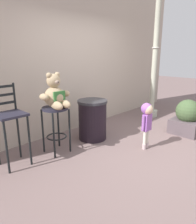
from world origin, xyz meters
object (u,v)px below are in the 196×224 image
(child_walking, at_px, (147,116))
(trash_bin, at_px, (92,120))
(bar_stool_with_teddy, at_px, (56,120))
(planter_with_shrub, at_px, (187,118))
(bar_chair_empty, at_px, (10,120))
(lamppost, at_px, (154,70))
(teddy_bear, at_px, (55,95))

(child_walking, height_order, trash_bin, child_walking)
(bar_stool_with_teddy, distance_m, trash_bin, 0.87)
(child_walking, xyz_separation_m, planter_with_shrub, (1.28, -0.22, -0.28))
(bar_stool_with_teddy, bearing_deg, planter_with_shrub, -27.15)
(bar_chair_empty, bearing_deg, lamppost, -2.90)
(child_walking, bearing_deg, bar_chair_empty, 22.42)
(trash_bin, distance_m, bar_chair_empty, 1.61)
(trash_bin, bearing_deg, bar_chair_empty, 174.70)
(teddy_bear, xyz_separation_m, trash_bin, (0.85, 0.00, -0.62))
(child_walking, xyz_separation_m, bar_chair_empty, (-1.90, 1.16, 0.11))
(bar_stool_with_teddy, xyz_separation_m, planter_with_shrub, (2.46, -1.26, -0.25))
(bar_stool_with_teddy, distance_m, child_walking, 1.58)
(trash_bin, xyz_separation_m, lamppost, (2.21, -0.05, 0.86))
(lamppost, bearing_deg, teddy_bear, 179.24)
(lamppost, height_order, planter_with_shrub, lamppost)
(child_walking, bearing_deg, lamppost, -98.72)
(bar_stool_with_teddy, relative_size, planter_with_shrub, 1.09)
(trash_bin, distance_m, planter_with_shrub, 2.03)
(lamppost, relative_size, planter_with_shrub, 4.24)
(teddy_bear, height_order, planter_with_shrub, teddy_bear)
(trash_bin, height_order, lamppost, lamppost)
(teddy_bear, relative_size, lamppost, 0.18)
(trash_bin, bearing_deg, teddy_bear, -179.67)
(lamppost, bearing_deg, planter_with_shrub, -116.64)
(bar_chair_empty, relative_size, planter_with_shrub, 1.68)
(bar_stool_with_teddy, relative_size, child_walking, 0.96)
(planter_with_shrub, bearing_deg, child_walking, 170.14)
(teddy_bear, distance_m, trash_bin, 1.05)
(bar_stool_with_teddy, height_order, planter_with_shrub, bar_stool_with_teddy)
(teddy_bear, bearing_deg, bar_chair_empty, 168.14)
(bar_stool_with_teddy, height_order, bar_chair_empty, bar_chair_empty)
(bar_stool_with_teddy, distance_m, bar_chair_empty, 0.74)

